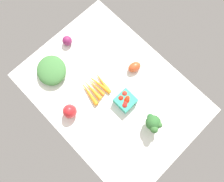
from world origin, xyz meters
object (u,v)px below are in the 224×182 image
object	(u,v)px
berry_basket	(125,101)
red_onion_near_basket	(67,41)
broccoli_head	(153,123)
bell_pepper_red	(70,111)
carrot_bunch	(95,87)
roma_tomato	(134,67)
leafy_greens_clump	(51,70)

from	to	relation	value
berry_basket	red_onion_near_basket	xyz separation A→B (cm)	(-51.89, 1.15, -0.55)
broccoli_head	bell_pepper_red	bearing A→B (deg)	-142.86
berry_basket	carrot_bunch	distance (cm)	19.84
bell_pepper_red	roma_tomato	xyz separation A→B (cm)	(6.41, 45.48, -2.01)
carrot_bunch	leafy_greens_clump	xyz separation A→B (cm)	(-25.08, -11.53, 2.13)
bell_pepper_red	carrot_bunch	size ratio (longest dim) A/B	0.55
bell_pepper_red	broccoli_head	bearing A→B (deg)	37.14
red_onion_near_basket	leafy_greens_clump	world-z (taller)	leafy_greens_clump
leafy_greens_clump	berry_basket	bearing A→B (deg)	22.91
bell_pepper_red	broccoli_head	size ratio (longest dim) A/B	0.81
bell_pepper_red	roma_tomato	bearing A→B (deg)	81.98
bell_pepper_red	leafy_greens_clump	size ratio (longest dim) A/B	0.51
red_onion_near_basket	broccoli_head	world-z (taller)	broccoli_head
broccoli_head	leafy_greens_clump	world-z (taller)	broccoli_head
berry_basket	roma_tomato	bearing A→B (deg)	120.06
bell_pepper_red	red_onion_near_basket	xyz separation A→B (cm)	(-34.71, 28.01, -1.85)
roma_tomato	carrot_bunch	distance (cm)	26.68
berry_basket	red_onion_near_basket	world-z (taller)	berry_basket
carrot_bunch	red_onion_near_basket	bearing A→B (deg)	166.48
berry_basket	broccoli_head	size ratio (longest dim) A/B	0.85
red_onion_near_basket	bell_pepper_red	bearing A→B (deg)	-38.91
broccoli_head	red_onion_near_basket	bearing A→B (deg)	179.97
broccoli_head	berry_basket	bearing A→B (deg)	-176.76
bell_pepper_red	leafy_greens_clump	xyz separation A→B (cm)	(-26.37, 8.45, -1.37)
red_onion_near_basket	carrot_bunch	distance (cm)	34.41
bell_pepper_red	broccoli_head	xyz separation A→B (cm)	(36.94, 27.98, 2.72)
berry_basket	bell_pepper_red	bearing A→B (deg)	-122.61
roma_tomato	broccoli_head	distance (cm)	35.50
carrot_bunch	leafy_greens_clump	world-z (taller)	leafy_greens_clump
roma_tomato	red_onion_near_basket	size ratio (longest dim) A/B	1.33
berry_basket	leafy_greens_clump	world-z (taller)	berry_basket
carrot_bunch	broccoli_head	size ratio (longest dim) A/B	1.48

